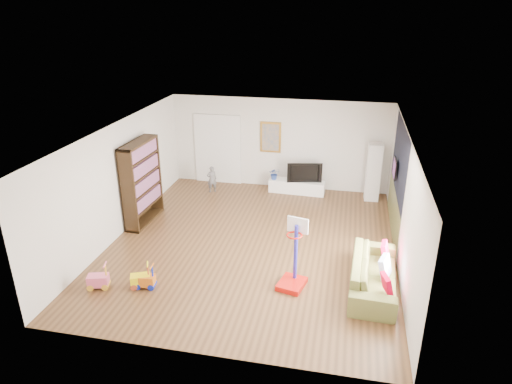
% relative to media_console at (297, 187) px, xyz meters
% --- Properties ---
extents(floor, '(6.50, 7.50, 0.00)m').
position_rel_media_console_xyz_m(floor, '(-0.63, -3.33, -0.19)').
color(floor, brown).
rests_on(floor, ground).
extents(ceiling, '(6.50, 7.50, 0.00)m').
position_rel_media_console_xyz_m(ceiling, '(-0.63, -3.33, 2.51)').
color(ceiling, white).
rests_on(ceiling, ground).
extents(wall_back, '(6.50, 0.00, 2.70)m').
position_rel_media_console_xyz_m(wall_back, '(-0.63, 0.42, 1.16)').
color(wall_back, silver).
rests_on(wall_back, ground).
extents(wall_front, '(6.50, 0.00, 2.70)m').
position_rel_media_console_xyz_m(wall_front, '(-0.63, -7.08, 1.16)').
color(wall_front, silver).
rests_on(wall_front, ground).
extents(wall_left, '(0.00, 7.50, 2.70)m').
position_rel_media_console_xyz_m(wall_left, '(-3.88, -3.33, 1.16)').
color(wall_left, silver).
rests_on(wall_left, ground).
extents(wall_right, '(0.00, 7.50, 2.70)m').
position_rel_media_console_xyz_m(wall_right, '(2.62, -3.33, 1.16)').
color(wall_right, silver).
rests_on(wall_right, ground).
extents(navy_accent, '(0.01, 3.20, 1.70)m').
position_rel_media_console_xyz_m(navy_accent, '(2.61, -1.93, 1.66)').
color(navy_accent, black).
rests_on(navy_accent, wall_right).
extents(olive_wainscot, '(0.01, 3.20, 1.00)m').
position_rel_media_console_xyz_m(olive_wainscot, '(2.61, -1.93, 0.31)').
color(olive_wainscot, brown).
rests_on(olive_wainscot, wall_right).
extents(doorway, '(1.45, 0.06, 2.10)m').
position_rel_media_console_xyz_m(doorway, '(-2.53, 0.38, 0.86)').
color(doorway, white).
rests_on(doorway, ground).
extents(painting_back, '(0.62, 0.06, 0.92)m').
position_rel_media_console_xyz_m(painting_back, '(-0.88, 0.38, 1.36)').
color(painting_back, gold).
rests_on(painting_back, wall_back).
extents(artwork_right, '(0.04, 0.56, 0.46)m').
position_rel_media_console_xyz_m(artwork_right, '(2.54, -1.73, 1.36)').
color(artwork_right, '#7F3F8C').
rests_on(artwork_right, wall_right).
extents(media_console, '(1.66, 0.49, 0.38)m').
position_rel_media_console_xyz_m(media_console, '(0.00, 0.00, 0.00)').
color(media_console, white).
rests_on(media_console, ground).
extents(tall_cabinet, '(0.40, 0.40, 1.66)m').
position_rel_media_console_xyz_m(tall_cabinet, '(2.15, -0.06, 0.64)').
color(tall_cabinet, white).
rests_on(tall_cabinet, ground).
extents(bookshelf, '(0.43, 1.47, 2.13)m').
position_rel_media_console_xyz_m(bookshelf, '(-3.61, -2.70, 0.87)').
color(bookshelf, black).
rests_on(bookshelf, ground).
extents(sofa, '(0.97, 2.24, 0.64)m').
position_rel_media_console_xyz_m(sofa, '(2.09, -4.59, 0.13)').
color(sofa, olive).
rests_on(sofa, ground).
extents(basketball_hoop, '(0.62, 0.70, 1.43)m').
position_rel_media_console_xyz_m(basketball_hoop, '(0.51, -4.88, 0.52)').
color(basketball_hoop, '#B81109').
rests_on(basketball_hoop, ground).
extents(ride_on_yellow, '(0.44, 0.37, 0.51)m').
position_rel_media_console_xyz_m(ride_on_yellow, '(-2.43, -5.51, 0.06)').
color(ride_on_yellow, '#FFE90D').
rests_on(ride_on_yellow, ground).
extents(ride_on_orange, '(0.40, 0.27, 0.50)m').
position_rel_media_console_xyz_m(ride_on_orange, '(-2.33, -5.51, 0.06)').
color(ride_on_orange, orange).
rests_on(ride_on_orange, ground).
extents(ride_on_pink, '(0.45, 0.35, 0.53)m').
position_rel_media_console_xyz_m(ride_on_pink, '(-3.23, -5.72, 0.07)').
color(ride_on_pink, pink).
rests_on(ride_on_pink, ground).
extents(child, '(0.35, 0.31, 0.80)m').
position_rel_media_console_xyz_m(child, '(-2.49, -0.46, 0.21)').
color(child, slate).
rests_on(child, ground).
extents(tv, '(1.02, 0.33, 0.59)m').
position_rel_media_console_xyz_m(tv, '(0.20, -0.00, 0.48)').
color(tv, black).
rests_on(tv, media_console).
extents(vase_plant, '(0.37, 0.34, 0.35)m').
position_rel_media_console_xyz_m(vase_plant, '(-0.68, -0.03, 0.37)').
color(vase_plant, navy).
rests_on(vase_plant, media_console).
extents(pillow_left, '(0.19, 0.36, 0.34)m').
position_rel_media_console_xyz_m(pillow_left, '(2.28, -5.20, 0.32)').
color(pillow_left, '#BB0027').
rests_on(pillow_left, sofa).
extents(pillow_center, '(0.23, 0.43, 0.41)m').
position_rel_media_console_xyz_m(pillow_center, '(2.28, -4.61, 0.32)').
color(pillow_center, white).
rests_on(pillow_center, sofa).
extents(pillow_right, '(0.15, 0.36, 0.35)m').
position_rel_media_console_xyz_m(pillow_right, '(2.31, -3.96, 0.32)').
color(pillow_right, '#D20540').
rests_on(pillow_right, sofa).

